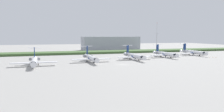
# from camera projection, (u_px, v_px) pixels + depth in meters

# --- Properties ---
(ground_plane) EXTENTS (500.00, 500.00, 0.00)m
(ground_plane) POSITION_uv_depth(u_px,v_px,m) (107.00, 59.00, 147.06)
(ground_plane) COLOR #9E9B96
(grass_berm) EXTENTS (320.00, 20.00, 1.79)m
(grass_berm) POSITION_uv_depth(u_px,v_px,m) (91.00, 52.00, 192.46)
(grass_berm) COLOR #426033
(grass_berm) RESTS_ON ground
(regional_jet_second) EXTENTS (22.81, 31.00, 9.00)m
(regional_jet_second) POSITION_uv_depth(u_px,v_px,m) (34.00, 61.00, 114.09)
(regional_jet_second) COLOR white
(regional_jet_second) RESTS_ON ground
(regional_jet_third) EXTENTS (22.81, 31.00, 9.00)m
(regional_jet_third) POSITION_uv_depth(u_px,v_px,m) (91.00, 58.00, 130.68)
(regional_jet_third) COLOR white
(regional_jet_third) RESTS_ON ground
(regional_jet_fourth) EXTENTS (22.81, 31.00, 9.00)m
(regional_jet_fourth) POSITION_uv_depth(u_px,v_px,m) (134.00, 56.00, 143.19)
(regional_jet_fourth) COLOR white
(regional_jet_fourth) RESTS_ON ground
(regional_jet_fifth) EXTENTS (22.81, 31.00, 9.00)m
(regional_jet_fifth) POSITION_uv_depth(u_px,v_px,m) (165.00, 54.00, 158.76)
(regional_jet_fifth) COLOR white
(regional_jet_fifth) RESTS_ON ground
(regional_jet_sixth) EXTENTS (22.81, 31.00, 9.00)m
(regional_jet_sixth) POSITION_uv_depth(u_px,v_px,m) (193.00, 52.00, 174.33)
(regional_jet_sixth) COLOR white
(regional_jet_sixth) RESTS_ON ground
(antenna_mast) EXTENTS (4.40, 0.50, 26.74)m
(antenna_mast) POSITION_uv_depth(u_px,v_px,m) (157.00, 41.00, 195.17)
(antenna_mast) COLOR #B2B2B7
(antenna_mast) RESTS_ON ground
(distant_hangar) EXTENTS (60.43, 21.67, 14.39)m
(distant_hangar) POSITION_uv_depth(u_px,v_px,m) (110.00, 43.00, 236.56)
(distant_hangar) COLOR #9EA3AD
(distant_hangar) RESTS_ON ground
(safety_cone_front_marker) EXTENTS (0.44, 0.44, 0.55)m
(safety_cone_front_marker) POSITION_uv_depth(u_px,v_px,m) (209.00, 57.00, 154.83)
(safety_cone_front_marker) COLOR orange
(safety_cone_front_marker) RESTS_ON ground
(safety_cone_mid_marker) EXTENTS (0.44, 0.44, 0.55)m
(safety_cone_mid_marker) POSITION_uv_depth(u_px,v_px,m) (213.00, 57.00, 155.87)
(safety_cone_mid_marker) COLOR orange
(safety_cone_mid_marker) RESTS_ON ground
(safety_cone_rear_marker) EXTENTS (0.44, 0.44, 0.55)m
(safety_cone_rear_marker) POSITION_uv_depth(u_px,v_px,m) (216.00, 57.00, 156.25)
(safety_cone_rear_marker) COLOR orange
(safety_cone_rear_marker) RESTS_ON ground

